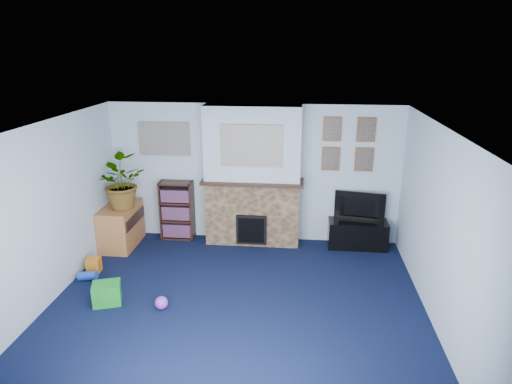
# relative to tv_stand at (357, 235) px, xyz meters

# --- Properties ---
(floor) EXTENTS (5.00, 4.50, 0.01)m
(floor) POSITION_rel_tv_stand_xyz_m (-1.81, -2.03, -0.22)
(floor) COLOR black
(floor) RESTS_ON ground
(ceiling) EXTENTS (5.00, 4.50, 0.01)m
(ceiling) POSITION_rel_tv_stand_xyz_m (-1.81, -2.03, 2.17)
(ceiling) COLOR white
(ceiling) RESTS_ON wall_back
(wall_back) EXTENTS (5.00, 0.04, 2.40)m
(wall_back) POSITION_rel_tv_stand_xyz_m (-1.81, 0.22, 0.97)
(wall_back) COLOR silver
(wall_back) RESTS_ON ground
(wall_front) EXTENTS (5.00, 0.04, 2.40)m
(wall_front) POSITION_rel_tv_stand_xyz_m (-1.81, -4.28, 0.97)
(wall_front) COLOR silver
(wall_front) RESTS_ON ground
(wall_left) EXTENTS (0.04, 4.50, 2.40)m
(wall_left) POSITION_rel_tv_stand_xyz_m (-4.31, -2.03, 0.97)
(wall_left) COLOR silver
(wall_left) RESTS_ON ground
(wall_right) EXTENTS (0.04, 4.50, 2.40)m
(wall_right) POSITION_rel_tv_stand_xyz_m (0.69, -2.03, 0.97)
(wall_right) COLOR silver
(wall_right) RESTS_ON ground
(chimney_breast) EXTENTS (1.72, 0.50, 2.40)m
(chimney_breast) POSITION_rel_tv_stand_xyz_m (-1.81, 0.02, 0.96)
(chimney_breast) COLOR brown
(chimney_breast) RESTS_ON ground
(collage_main) EXTENTS (1.00, 0.03, 0.68)m
(collage_main) POSITION_rel_tv_stand_xyz_m (-1.81, -0.19, 1.56)
(collage_main) COLOR gray
(collage_main) RESTS_ON chimney_breast
(collage_left) EXTENTS (0.90, 0.03, 0.58)m
(collage_left) POSITION_rel_tv_stand_xyz_m (-3.36, 0.21, 1.55)
(collage_left) COLOR gray
(collage_left) RESTS_ON wall_back
(portrait_tl) EXTENTS (0.30, 0.03, 0.40)m
(portrait_tl) POSITION_rel_tv_stand_xyz_m (-0.51, 0.20, 1.77)
(portrait_tl) COLOR brown
(portrait_tl) RESTS_ON wall_back
(portrait_tr) EXTENTS (0.30, 0.03, 0.40)m
(portrait_tr) POSITION_rel_tv_stand_xyz_m (0.04, 0.20, 1.77)
(portrait_tr) COLOR brown
(portrait_tr) RESTS_ON wall_back
(portrait_bl) EXTENTS (0.30, 0.03, 0.40)m
(portrait_bl) POSITION_rel_tv_stand_xyz_m (-0.51, 0.20, 1.27)
(portrait_bl) COLOR brown
(portrait_bl) RESTS_ON wall_back
(portrait_br) EXTENTS (0.30, 0.03, 0.40)m
(portrait_br) POSITION_rel_tv_stand_xyz_m (0.04, 0.20, 1.27)
(portrait_br) COLOR brown
(portrait_br) RESTS_ON wall_back
(tv_stand) EXTENTS (0.99, 0.42, 0.47)m
(tv_stand) POSITION_rel_tv_stand_xyz_m (0.00, 0.00, 0.00)
(tv_stand) COLOR black
(tv_stand) RESTS_ON ground
(television) EXTENTS (0.85, 0.26, 0.49)m
(television) POSITION_rel_tv_stand_xyz_m (0.00, 0.02, 0.49)
(television) COLOR black
(television) RESTS_ON tv_stand
(bookshelf) EXTENTS (0.58, 0.28, 1.05)m
(bookshelf) POSITION_rel_tv_stand_xyz_m (-3.16, 0.08, 0.28)
(bookshelf) COLOR black
(bookshelf) RESTS_ON ground
(sideboard) EXTENTS (0.51, 0.92, 0.71)m
(sideboard) POSITION_rel_tv_stand_xyz_m (-4.05, -0.34, 0.12)
(sideboard) COLOR #AE6837
(sideboard) RESTS_ON ground
(potted_plant) EXTENTS (1.03, 0.99, 0.88)m
(potted_plant) POSITION_rel_tv_stand_xyz_m (-4.00, -0.39, 0.93)
(potted_plant) COLOR #26661E
(potted_plant) RESTS_ON sideboard
(mantel_clock) EXTENTS (0.09, 0.06, 0.13)m
(mantel_clock) POSITION_rel_tv_stand_xyz_m (-1.88, -0.03, 1.00)
(mantel_clock) COLOR gold
(mantel_clock) RESTS_ON chimney_breast
(mantel_candle) EXTENTS (0.05, 0.05, 0.17)m
(mantel_candle) POSITION_rel_tv_stand_xyz_m (-1.52, -0.03, 1.01)
(mantel_candle) COLOR #B2BFC6
(mantel_candle) RESTS_ON chimney_breast
(mantel_teddy) EXTENTS (0.14, 0.14, 0.14)m
(mantel_teddy) POSITION_rel_tv_stand_xyz_m (-2.32, -0.03, 0.99)
(mantel_teddy) COLOR gray
(mantel_teddy) RESTS_ON chimney_breast
(mantel_can) EXTENTS (0.06, 0.06, 0.13)m
(mantel_can) POSITION_rel_tv_stand_xyz_m (-1.17, -0.03, 0.99)
(mantel_can) COLOR orange
(mantel_can) RESTS_ON chimney_breast
(green_crate) EXTENTS (0.44, 0.39, 0.29)m
(green_crate) POSITION_rel_tv_stand_xyz_m (-3.55, -2.17, -0.08)
(green_crate) COLOR #198C26
(green_crate) RESTS_ON ground
(toy_ball) EXTENTS (0.17, 0.17, 0.17)m
(toy_ball) POSITION_rel_tv_stand_xyz_m (-2.78, -2.23, -0.13)
(toy_ball) COLOR purple
(toy_ball) RESTS_ON ground
(toy_block) EXTENTS (0.21, 0.21, 0.23)m
(toy_block) POSITION_rel_tv_stand_xyz_m (-4.11, -1.34, -0.11)
(toy_block) COLOR orange
(toy_block) RESTS_ON ground
(toy_tube) EXTENTS (0.30, 0.13, 0.17)m
(toy_tube) POSITION_rel_tv_stand_xyz_m (-4.09, -1.59, -0.15)
(toy_tube) COLOR blue
(toy_tube) RESTS_ON ground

